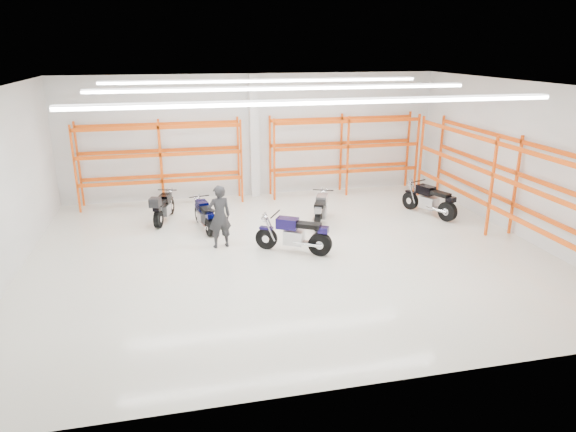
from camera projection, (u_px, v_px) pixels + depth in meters
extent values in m
plane|color=silver|center=(290.00, 252.00, 14.22)|extent=(14.00, 14.00, 0.00)
cube|color=silver|center=(253.00, 136.00, 19.06)|extent=(14.00, 0.02, 4.50)
cube|color=silver|center=(376.00, 262.00, 7.96)|extent=(14.00, 0.02, 4.50)
cube|color=silver|center=(523.00, 161.00, 14.98)|extent=(0.02, 12.00, 4.50)
cube|color=white|center=(290.00, 85.00, 12.80)|extent=(14.00, 12.00, 0.02)
cube|color=white|center=(324.00, 102.00, 10.06)|extent=(10.00, 0.22, 0.10)
cube|color=white|center=(285.00, 88.00, 13.29)|extent=(10.00, 0.22, 0.10)
cube|color=white|center=(265.00, 81.00, 16.07)|extent=(10.00, 0.22, 0.10)
cylinder|color=black|center=(266.00, 238.00, 14.37)|extent=(0.60, 0.42, 0.62)
cylinder|color=black|center=(320.00, 244.00, 13.92)|extent=(0.65, 0.49, 0.64)
cylinder|color=silver|center=(266.00, 238.00, 14.37)|extent=(0.25, 0.23, 0.21)
cylinder|color=silver|center=(320.00, 244.00, 13.92)|extent=(0.30, 0.29, 0.23)
cube|color=#130D3E|center=(266.00, 228.00, 14.28)|extent=(0.40, 0.32, 0.06)
cube|color=#B7B7BC|center=(294.00, 237.00, 14.10)|extent=(0.65, 0.59, 0.39)
cube|color=#A5A5AA|center=(308.00, 242.00, 14.02)|extent=(0.69, 0.47, 0.08)
cube|color=#130D3E|center=(287.00, 223.00, 14.03)|extent=(0.68, 0.60, 0.29)
cube|color=black|center=(308.00, 225.00, 13.87)|extent=(0.75, 0.61, 0.12)
cube|color=#130D3E|center=(323.00, 230.00, 13.77)|extent=(0.35, 0.33, 0.17)
cylinder|color=black|center=(275.00, 214.00, 14.06)|extent=(0.40, 0.64, 0.04)
sphere|color=silver|center=(265.00, 219.00, 14.20)|extent=(0.20, 0.20, 0.20)
cylinder|color=silver|center=(308.00, 245.00, 13.86)|extent=(0.72, 0.47, 0.09)
cylinder|color=black|center=(171.00, 207.00, 17.35)|extent=(0.26, 0.55, 0.54)
cylinder|color=black|center=(158.00, 219.00, 16.07)|extent=(0.31, 0.58, 0.56)
cylinder|color=silver|center=(171.00, 207.00, 17.35)|extent=(0.17, 0.21, 0.18)
cylinder|color=silver|center=(158.00, 219.00, 16.07)|extent=(0.23, 0.24, 0.20)
cube|color=black|center=(170.00, 199.00, 17.26)|extent=(0.22, 0.35, 0.05)
cube|color=#B7B7BC|center=(164.00, 210.00, 16.65)|extent=(0.44, 0.54, 0.34)
cube|color=#A5A5AA|center=(161.00, 216.00, 16.35)|extent=(0.28, 0.64, 0.07)
cube|color=black|center=(165.00, 198.00, 16.69)|extent=(0.44, 0.57, 0.25)
cube|color=black|center=(160.00, 203.00, 16.22)|extent=(0.43, 0.65, 0.11)
cube|color=black|center=(157.00, 209.00, 15.88)|extent=(0.26, 0.28, 0.14)
cylinder|color=black|center=(167.00, 190.00, 16.92)|extent=(0.61, 0.21, 0.03)
sphere|color=silver|center=(170.00, 192.00, 17.22)|extent=(0.17, 0.17, 0.17)
cylinder|color=silver|center=(157.00, 216.00, 16.33)|extent=(0.27, 0.67, 0.08)
cube|color=black|center=(155.00, 202.00, 15.70)|extent=(0.39, 0.42, 0.27)
cylinder|color=black|center=(198.00, 214.00, 16.56)|extent=(0.21, 0.56, 0.55)
cylinder|color=black|center=(210.00, 227.00, 15.36)|extent=(0.27, 0.59, 0.57)
cylinder|color=silver|center=(198.00, 214.00, 16.56)|extent=(0.16, 0.20, 0.18)
cylinder|color=silver|center=(210.00, 227.00, 15.36)|extent=(0.22, 0.23, 0.20)
cube|color=#030640|center=(198.00, 206.00, 16.47)|extent=(0.20, 0.35, 0.05)
cube|color=#B7B7BC|center=(204.00, 217.00, 15.90)|extent=(0.41, 0.53, 0.35)
cube|color=#A5A5AA|center=(207.00, 223.00, 15.63)|extent=(0.23, 0.65, 0.07)
cube|color=#030640|center=(202.00, 205.00, 15.94)|extent=(0.40, 0.56, 0.26)
cube|color=black|center=(206.00, 210.00, 15.49)|extent=(0.39, 0.65, 0.11)
cube|color=#030640|center=(210.00, 216.00, 15.18)|extent=(0.24, 0.27, 0.15)
cylinder|color=black|center=(199.00, 196.00, 16.14)|extent=(0.63, 0.16, 0.03)
sphere|color=silver|center=(197.00, 199.00, 16.43)|extent=(0.17, 0.17, 0.17)
cylinder|color=silver|center=(203.00, 224.00, 15.54)|extent=(0.21, 0.69, 0.08)
cylinder|color=black|center=(324.00, 208.00, 17.11)|extent=(0.34, 0.58, 0.58)
cylinder|color=black|center=(318.00, 222.00, 15.76)|extent=(0.40, 0.62, 0.60)
cylinder|color=silver|center=(324.00, 208.00, 17.11)|extent=(0.20, 0.23, 0.19)
cylinder|color=silver|center=(318.00, 222.00, 15.76)|extent=(0.26, 0.27, 0.21)
cube|color=#9B9CA1|center=(324.00, 200.00, 17.02)|extent=(0.27, 0.38, 0.06)
cube|color=#B7B7BC|center=(321.00, 212.00, 16.37)|extent=(0.52, 0.60, 0.37)
cube|color=#A5A5AA|center=(319.00, 218.00, 16.06)|extent=(0.37, 0.67, 0.08)
cube|color=#9B9CA1|center=(322.00, 199.00, 16.42)|extent=(0.52, 0.63, 0.27)
cube|color=black|center=(320.00, 204.00, 15.91)|extent=(0.52, 0.70, 0.12)
cube|color=#9B9CA1|center=(318.00, 210.00, 15.56)|extent=(0.29, 0.31, 0.15)
cylinder|color=black|center=(323.00, 190.00, 16.66)|extent=(0.63, 0.30, 0.03)
sphere|color=silver|center=(324.00, 192.00, 16.97)|extent=(0.18, 0.18, 0.18)
cylinder|color=silver|center=(314.00, 218.00, 16.05)|extent=(0.37, 0.70, 0.09)
cylinder|color=black|center=(410.00, 201.00, 17.87)|extent=(0.36, 0.63, 0.63)
cylinder|color=black|center=(447.00, 211.00, 16.66)|extent=(0.43, 0.67, 0.65)
cylinder|color=silver|center=(410.00, 201.00, 17.87)|extent=(0.22, 0.25, 0.21)
cylinder|color=silver|center=(447.00, 211.00, 16.66)|extent=(0.28, 0.29, 0.23)
cube|color=black|center=(411.00, 192.00, 17.77)|extent=(0.29, 0.41, 0.06)
cube|color=#B7B7BC|center=(429.00, 203.00, 17.20)|extent=(0.56, 0.65, 0.40)
cube|color=#A5A5AA|center=(439.00, 208.00, 16.93)|extent=(0.41, 0.72, 0.08)
cube|color=black|center=(426.00, 190.00, 17.22)|extent=(0.56, 0.68, 0.29)
cube|color=black|center=(440.00, 194.00, 16.77)|extent=(0.56, 0.76, 0.13)
cube|color=black|center=(451.00, 199.00, 16.46)|extent=(0.32, 0.34, 0.17)
cylinder|color=black|center=(418.00, 181.00, 17.42)|extent=(0.69, 0.32, 0.04)
sphere|color=silver|center=(410.00, 184.00, 17.71)|extent=(0.20, 0.20, 0.20)
cylinder|color=silver|center=(436.00, 210.00, 16.80)|extent=(0.40, 0.76, 0.09)
imported|color=black|center=(219.00, 217.00, 14.33)|extent=(0.73, 0.56, 1.81)
cube|color=white|center=(254.00, 137.00, 18.89)|extent=(0.32, 0.32, 4.50)
cube|color=#F25A19|center=(79.00, 165.00, 17.88)|extent=(0.07, 0.07, 3.00)
cube|color=#F25A19|center=(75.00, 170.00, 17.14)|extent=(0.07, 0.07, 3.00)
cube|color=#F25A19|center=(161.00, 161.00, 18.47)|extent=(0.07, 0.07, 3.00)
cube|color=#F25A19|center=(161.00, 166.00, 17.73)|extent=(0.07, 0.07, 3.00)
cube|color=#F25A19|center=(238.00, 157.00, 19.06)|extent=(0.07, 0.07, 3.00)
cube|color=#F25A19|center=(241.00, 162.00, 18.32)|extent=(0.07, 0.07, 3.00)
cube|color=#F25A19|center=(162.00, 176.00, 18.65)|extent=(5.60, 0.07, 0.12)
cube|color=#F25A19|center=(162.00, 181.00, 17.91)|extent=(5.60, 0.07, 0.12)
cube|color=#F25A19|center=(160.00, 151.00, 18.35)|extent=(5.60, 0.07, 0.12)
cube|color=#F25A19|center=(160.00, 155.00, 17.61)|extent=(5.60, 0.07, 0.12)
cube|color=#F25A19|center=(158.00, 124.00, 18.06)|extent=(5.60, 0.07, 0.12)
cube|color=#F25A19|center=(158.00, 128.00, 17.32)|extent=(5.60, 0.07, 0.12)
cube|color=#F25A19|center=(270.00, 156.00, 19.31)|extent=(0.07, 0.07, 3.00)
cube|color=#F25A19|center=(274.00, 160.00, 18.57)|extent=(0.07, 0.07, 3.00)
cube|color=#F25A19|center=(341.00, 153.00, 19.90)|extent=(0.07, 0.07, 3.00)
cube|color=#F25A19|center=(348.00, 157.00, 19.16)|extent=(0.07, 0.07, 3.00)
cube|color=#F25A19|center=(408.00, 149.00, 20.49)|extent=(0.07, 0.07, 3.00)
cube|color=#F25A19|center=(417.00, 153.00, 19.75)|extent=(0.07, 0.07, 3.00)
cube|color=#F25A19|center=(340.00, 167.00, 20.08)|extent=(5.60, 0.07, 0.12)
cube|color=#F25A19|center=(347.00, 171.00, 19.34)|extent=(5.60, 0.07, 0.12)
cube|color=#F25A19|center=(341.00, 143.00, 19.78)|extent=(5.60, 0.07, 0.12)
cube|color=#F25A19|center=(348.00, 147.00, 19.04)|extent=(5.60, 0.07, 0.12)
cube|color=#F25A19|center=(342.00, 118.00, 19.49)|extent=(5.60, 0.07, 0.12)
cube|color=#F25A19|center=(349.00, 121.00, 18.75)|extent=(5.60, 0.07, 0.12)
cube|color=#F25A19|center=(516.00, 186.00, 15.19)|extent=(0.07, 0.07, 3.00)
cube|color=#F25A19|center=(491.00, 187.00, 15.02)|extent=(0.07, 0.07, 3.00)
cube|color=#F25A19|center=(440.00, 156.00, 19.36)|extent=(0.07, 0.07, 3.00)
cube|color=#F25A19|center=(421.00, 156.00, 19.19)|extent=(0.07, 0.07, 3.00)
cube|color=#F25A19|center=(513.00, 204.00, 15.37)|extent=(0.07, 9.00, 0.12)
cube|color=#F25A19|center=(489.00, 206.00, 15.20)|extent=(0.07, 9.00, 0.12)
cube|color=#F25A19|center=(517.00, 173.00, 15.07)|extent=(0.07, 9.00, 0.12)
cube|color=#F25A19|center=(493.00, 175.00, 14.91)|extent=(0.07, 9.00, 0.12)
cube|color=#F25A19|center=(522.00, 142.00, 14.78)|extent=(0.07, 9.00, 0.12)
cube|color=#F25A19|center=(497.00, 143.00, 14.61)|extent=(0.07, 9.00, 0.12)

